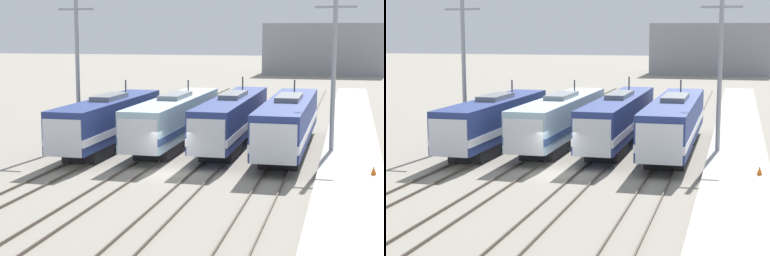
{
  "view_description": "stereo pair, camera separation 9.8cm",
  "coord_description": "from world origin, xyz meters",
  "views": [
    {
      "loc": [
        10.99,
        -38.08,
        8.83
      ],
      "look_at": [
        0.88,
        2.63,
        2.51
      ],
      "focal_mm": 60.0,
      "sensor_mm": 36.0,
      "label": 1
    },
    {
      "loc": [
        11.08,
        -38.05,
        8.83
      ],
      "look_at": [
        0.88,
        2.63,
        2.51
      ],
      "focal_mm": 60.0,
      "sensor_mm": 36.0,
      "label": 2
    }
  ],
  "objects": [
    {
      "name": "depot_building",
      "position": [
        5.3,
        100.27,
        5.26
      ],
      "size": [
        24.28,
        14.49,
        10.52
      ],
      "color": "gray",
      "rests_on": "ground_plane"
    },
    {
      "name": "locomotive_far_left",
      "position": [
        -6.62,
        6.5,
        2.14
      ],
      "size": [
        2.89,
        16.64,
        4.98
      ],
      "color": "black",
      "rests_on": "ground_plane"
    },
    {
      "name": "catenary_tower_right",
      "position": [
        9.8,
        7.98,
        6.24
      ],
      "size": [
        2.86,
        0.32,
        11.96
      ],
      "color": "gray",
      "rests_on": "ground_plane"
    },
    {
      "name": "ground_plane",
      "position": [
        0.0,
        0.0,
        0.0
      ],
      "size": [
        400.0,
        400.0,
        0.0
      ],
      "primitive_type": "plane",
      "color": "gray"
    },
    {
      "name": "locomotive_center_left",
      "position": [
        -2.21,
        9.17,
        2.11
      ],
      "size": [
        2.97,
        18.52,
        4.84
      ],
      "color": "#232326",
      "rests_on": "ground_plane"
    },
    {
      "name": "locomotive_center_right",
      "position": [
        2.21,
        10.12,
        2.15
      ],
      "size": [
        2.75,
        19.47,
        5.1
      ],
      "color": "black",
      "rests_on": "ground_plane"
    },
    {
      "name": "locomotive_far_right",
      "position": [
        6.62,
        8.71,
        2.17
      ],
      "size": [
        3.12,
        19.47,
        5.02
      ],
      "color": "black",
      "rests_on": "ground_plane"
    },
    {
      "name": "traffic_cone",
      "position": [
        12.49,
        0.52,
        0.7
      ],
      "size": [
        0.34,
        0.34,
        0.52
      ],
      "color": "orange",
      "rests_on": "platform"
    },
    {
      "name": "rail_pair_center_right",
      "position": [
        2.21,
        0.0,
        0.07
      ],
      "size": [
        1.51,
        120.0,
        0.15
      ],
      "color": "#4C4238",
      "rests_on": "ground_plane"
    },
    {
      "name": "rail_pair_center_left",
      "position": [
        -2.21,
        0.0,
        0.07
      ],
      "size": [
        1.51,
        120.0,
        0.15
      ],
      "color": "#4C4238",
      "rests_on": "ground_plane"
    },
    {
      "name": "catenary_tower_left",
      "position": [
        -9.57,
        7.98,
        6.24
      ],
      "size": [
        2.86,
        0.32,
        11.96
      ],
      "color": "gray",
      "rests_on": "ground_plane"
    },
    {
      "name": "rail_pair_far_right",
      "position": [
        6.62,
        0.0,
        0.07
      ],
      "size": [
        1.51,
        120.0,
        0.15
      ],
      "color": "#4C4238",
      "rests_on": "ground_plane"
    },
    {
      "name": "rail_pair_far_left",
      "position": [
        -6.62,
        0.0,
        0.07
      ],
      "size": [
        1.51,
        120.0,
        0.15
      ],
      "color": "#4C4238",
      "rests_on": "ground_plane"
    },
    {
      "name": "platform",
      "position": [
        11.2,
        0.0,
        0.22
      ],
      "size": [
        4.0,
        120.0,
        0.44
      ],
      "color": "#B7B5AD",
      "rests_on": "ground_plane"
    }
  ]
}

